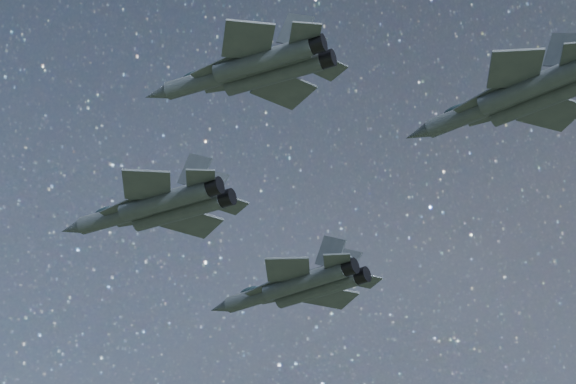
% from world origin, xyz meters
% --- Properties ---
extents(jet_lead, '(18.39, 12.91, 4.64)m').
position_xyz_m(jet_lead, '(-11.70, 3.18, 144.05)').
color(jet_lead, '#2E353A').
extents(jet_left, '(19.40, 13.25, 4.87)m').
position_xyz_m(jet_left, '(-5.33, 20.71, 143.24)').
color(jet_left, '#2E353A').
extents(jet_right, '(15.05, 10.68, 3.82)m').
position_xyz_m(jet_right, '(3.80, -11.78, 143.54)').
color(jet_right, '#2E353A').
extents(jet_slot, '(15.88, 10.78, 3.99)m').
position_xyz_m(jet_slot, '(20.73, -4.19, 141.79)').
color(jet_slot, '#2E353A').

